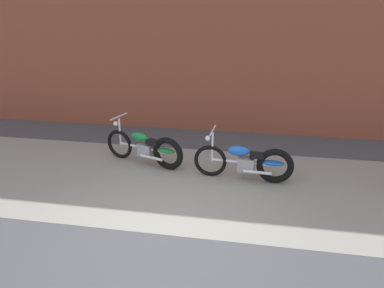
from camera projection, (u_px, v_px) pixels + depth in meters
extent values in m
plane|color=#47474C|center=(162.00, 235.00, 5.47)|extent=(80.00, 80.00, 0.00)
cube|color=gray|center=(183.00, 182.00, 7.08)|extent=(36.00, 3.50, 0.01)
cube|color=brown|center=(207.00, 35.00, 9.28)|extent=(36.00, 0.50, 5.17)
torus|color=black|center=(120.00, 144.00, 8.10)|extent=(0.67, 0.29, 0.68)
torus|color=black|center=(168.00, 154.00, 7.52)|extent=(0.73, 0.35, 0.73)
cylinder|color=silver|center=(143.00, 148.00, 7.80)|extent=(1.19, 0.43, 0.06)
cube|color=#99999E|center=(146.00, 150.00, 7.78)|extent=(0.37, 0.31, 0.28)
ellipsoid|color=#197A38|center=(139.00, 137.00, 7.75)|extent=(0.48, 0.32, 0.20)
ellipsoid|color=#197A38|center=(166.00, 151.00, 7.52)|extent=(0.47, 0.31, 0.10)
cube|color=black|center=(153.00, 142.00, 7.61)|extent=(0.33, 0.28, 0.08)
cylinder|color=silver|center=(120.00, 132.00, 7.96)|extent=(0.06, 0.06, 0.62)
cylinder|color=silver|center=(119.00, 117.00, 7.83)|extent=(0.21, 0.56, 0.03)
sphere|color=white|center=(116.00, 124.00, 7.94)|extent=(0.11, 0.11, 0.11)
cylinder|color=silver|center=(151.00, 158.00, 7.58)|extent=(0.54, 0.23, 0.06)
torus|color=black|center=(210.00, 161.00, 7.24)|extent=(0.68, 0.13, 0.68)
torus|color=black|center=(275.00, 166.00, 6.94)|extent=(0.74, 0.18, 0.73)
cylinder|color=silver|center=(242.00, 162.00, 7.08)|extent=(1.24, 0.14, 0.06)
cube|color=#99999E|center=(246.00, 164.00, 7.08)|extent=(0.33, 0.24, 0.28)
ellipsoid|color=blue|center=(239.00, 151.00, 7.01)|extent=(0.45, 0.22, 0.20)
ellipsoid|color=blue|center=(273.00, 163.00, 6.93)|extent=(0.45, 0.21, 0.10)
cube|color=black|center=(257.00, 155.00, 6.95)|extent=(0.29, 0.22, 0.08)
cylinder|color=silver|center=(212.00, 147.00, 7.11)|extent=(0.05, 0.05, 0.62)
cylinder|color=silver|center=(213.00, 130.00, 6.98)|extent=(0.07, 0.58, 0.03)
sphere|color=white|center=(208.00, 138.00, 7.07)|extent=(0.11, 0.11, 0.11)
cylinder|color=silver|center=(257.00, 172.00, 6.92)|extent=(0.55, 0.10, 0.06)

